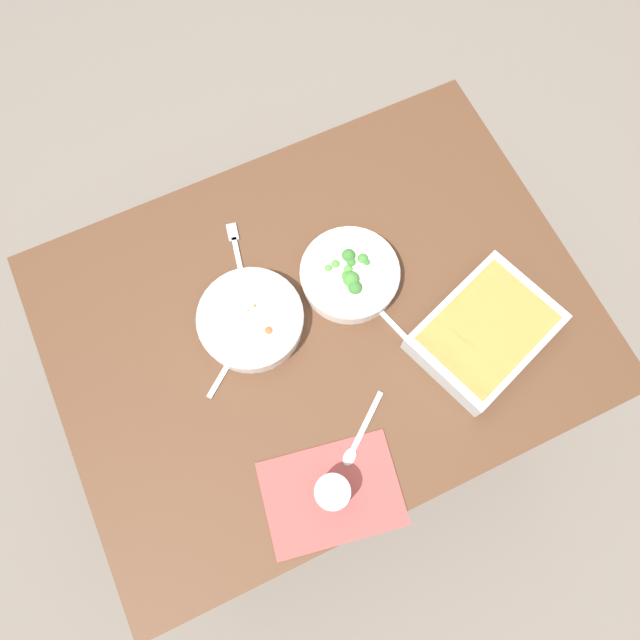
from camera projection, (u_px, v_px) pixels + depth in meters
The scene contains 11 objects.
ground_plane at pixel (320, 388), 2.07m from camera, with size 6.00×6.00×0.00m, color slate.
dining_table at pixel (320, 332), 1.45m from camera, with size 1.20×0.90×0.74m.
placemat at pixel (332, 494), 1.24m from camera, with size 0.28×0.20×0.00m, color #B24C47.
stew_bowl at pixel (251, 320), 1.33m from camera, with size 0.24×0.24×0.06m.
broccoli_bowl at pixel (350, 275), 1.37m from camera, with size 0.23×0.23×0.07m.
baking_dish at pixel (486, 331), 1.32m from camera, with size 0.36×0.31×0.06m.
drink_cup at pixel (332, 493), 1.21m from camera, with size 0.07×0.07×0.08m.
spoon_by_stew at pixel (235, 353), 1.33m from camera, with size 0.15×0.12×0.01m.
spoon_by_broccoli at pixel (374, 304), 1.37m from camera, with size 0.07×0.17×0.01m.
spoon_spare at pixel (358, 439), 1.27m from camera, with size 0.15×0.12×0.01m.
fork_on_table at pixel (237, 252), 1.41m from camera, with size 0.05×0.18×0.01m.
Camera 1 is at (-0.18, -0.39, 2.03)m, focal length 33.86 mm.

